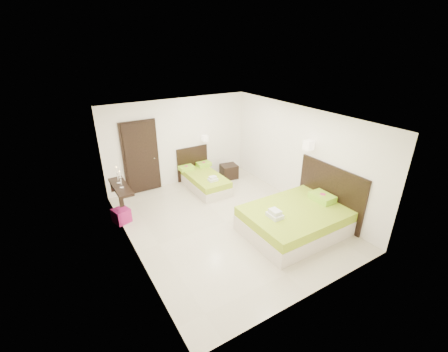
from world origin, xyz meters
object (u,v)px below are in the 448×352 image
bed_double (297,218)px  ottoman (121,215)px  nightstand (229,171)px  bed_single (204,179)px

bed_double → ottoman: bed_double is taller
bed_double → nightstand: size_ratio=4.49×
bed_single → ottoman: (-2.62, -0.63, -0.09)m
bed_single → nightstand: bed_single is taller
bed_double → nightstand: 3.35m
bed_single → bed_double: bed_double is taller
bed_single → nightstand: 1.05m
bed_double → nightstand: (0.24, 3.34, -0.10)m
nightstand → ottoman: (-3.64, -0.84, -0.05)m
nightstand → ottoman: 3.74m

